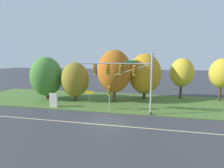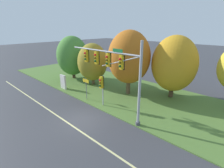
% 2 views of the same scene
% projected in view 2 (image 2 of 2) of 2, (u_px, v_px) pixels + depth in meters
% --- Properties ---
extents(ground_plane, '(160.00, 160.00, 0.00)m').
position_uv_depth(ground_plane, '(81.00, 119.00, 16.13)').
color(ground_plane, '#3D3D42').
extents(lane_stripe, '(36.00, 0.16, 0.01)m').
position_uv_depth(lane_stripe, '(70.00, 124.00, 15.31)').
color(lane_stripe, beige).
rests_on(lane_stripe, ground).
extents(grass_verge, '(48.00, 11.50, 0.10)m').
position_uv_depth(grass_verge, '(135.00, 95.00, 21.71)').
color(grass_verge, '#517533').
rests_on(grass_verge, ground).
extents(traffic_signal_mast, '(8.96, 0.49, 7.11)m').
position_uv_depth(traffic_signal_mast, '(113.00, 66.00, 15.54)').
color(traffic_signal_mast, '#9EA0A5').
rests_on(traffic_signal_mast, grass_verge).
extents(pedestrian_signal_near_kerb, '(0.46, 0.55, 3.27)m').
position_uv_depth(pedestrian_signal_near_kerb, '(102.00, 84.00, 17.96)').
color(pedestrian_signal_near_kerb, '#9EA0A5').
rests_on(pedestrian_signal_near_kerb, grass_verge).
extents(route_sign_post, '(1.02, 0.08, 2.48)m').
position_uv_depth(route_sign_post, '(86.00, 86.00, 19.83)').
color(route_sign_post, slate).
rests_on(route_sign_post, grass_verge).
extents(tree_nearest_road, '(4.89, 4.89, 6.70)m').
position_uv_depth(tree_nearest_road, '(73.00, 56.00, 27.53)').
color(tree_nearest_road, '#423021').
rests_on(tree_nearest_road, grass_verge).
extents(tree_left_of_mast, '(4.20, 4.20, 5.89)m').
position_uv_depth(tree_left_of_mast, '(93.00, 62.00, 24.56)').
color(tree_left_of_mast, brown).
rests_on(tree_left_of_mast, grass_verge).
extents(tree_behind_signpost, '(5.05, 5.05, 7.73)m').
position_uv_depth(tree_behind_signpost, '(129.00, 57.00, 20.70)').
color(tree_behind_signpost, brown).
rests_on(tree_behind_signpost, grass_verge).
extents(tree_mid_verge, '(5.10, 5.10, 7.21)m').
position_uv_depth(tree_mid_verge, '(174.00, 64.00, 19.82)').
color(tree_mid_verge, '#4C3823').
rests_on(tree_mid_verge, grass_verge).
extents(info_kiosk, '(1.10, 0.24, 1.90)m').
position_uv_depth(info_kiosk, '(63.00, 82.00, 23.48)').
color(info_kiosk, beige).
rests_on(info_kiosk, grass_verge).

